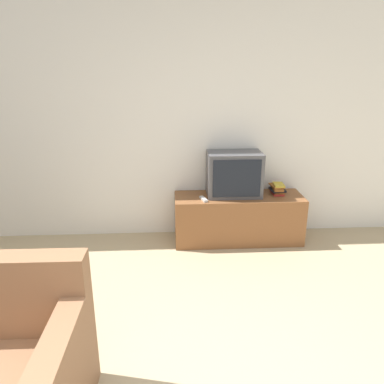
# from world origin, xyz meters

# --- Properties ---
(wall_back) EXTENTS (9.00, 0.06, 2.60)m
(wall_back) POSITION_xyz_m (0.00, 3.03, 1.30)
(wall_back) COLOR white
(wall_back) RESTS_ON ground_plane
(tv_stand) EXTENTS (1.41, 0.46, 0.53)m
(tv_stand) POSITION_xyz_m (0.70, 2.75, 0.27)
(tv_stand) COLOR brown
(tv_stand) RESTS_ON ground_plane
(television) EXTENTS (0.59, 0.37, 0.48)m
(television) POSITION_xyz_m (0.65, 2.80, 0.77)
(television) COLOR #4C4C51
(television) RESTS_ON tv_stand
(book_stack) EXTENTS (0.16, 0.23, 0.12)m
(book_stack) POSITION_xyz_m (1.15, 2.80, 0.59)
(book_stack) COLOR #B72D28
(book_stack) RESTS_ON tv_stand
(remote_on_stand) EXTENTS (0.08, 0.16, 0.02)m
(remote_on_stand) POSITION_xyz_m (0.30, 2.64, 0.54)
(remote_on_stand) COLOR #B7B7B7
(remote_on_stand) RESTS_ON tv_stand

